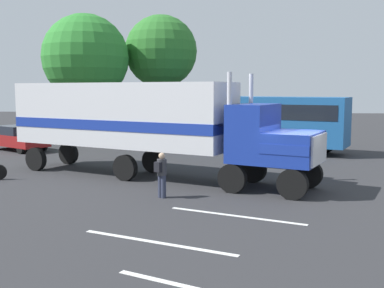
{
  "coord_description": "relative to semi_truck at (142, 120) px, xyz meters",
  "views": [
    {
      "loc": [
        -2.13,
        -17.45,
        3.87
      ],
      "look_at": [
        -3.89,
        1.67,
        1.6
      ],
      "focal_mm": 43.49,
      "sensor_mm": 36.0,
      "label": 1
    }
  ],
  "objects": [
    {
      "name": "ground_plane",
      "position": [
        6.21,
        -2.67,
        -2.52
      ],
      "size": [
        120.0,
        120.0,
        0.0
      ],
      "primitive_type": "plane",
      "color": "#2D2D30"
    },
    {
      "name": "lane_stripe_near",
      "position": [
        4.15,
        -6.17,
        -2.52
      ],
      "size": [
        4.16,
        1.74,
        0.01
      ],
      "primitive_type": "cube",
      "rotation": [
        0.0,
        0.0,
        -0.37
      ],
      "color": "silver",
      "rests_on": "ground_plane"
    },
    {
      "name": "lane_stripe_mid",
      "position": [
        2.16,
        -8.85,
        -2.52
      ],
      "size": [
        4.17,
        1.71,
        0.01
      ],
      "primitive_type": "cube",
      "rotation": [
        0.0,
        0.0,
        -0.36
      ],
      "color": "silver",
      "rests_on": "ground_plane"
    },
    {
      "name": "semi_truck",
      "position": [
        0.0,
        0.0,
        0.0
      ],
      "size": [
        13.99,
        7.9,
        4.5
      ],
      "color": "#193399",
      "rests_on": "ground_plane"
    },
    {
      "name": "person_bystander",
      "position": [
        1.51,
        -3.98,
        -1.63
      ],
      "size": [
        0.43,
        0.48,
        1.63
      ],
      "color": "#2D3347",
      "rests_on": "ground_plane"
    },
    {
      "name": "parked_bus",
      "position": [
        5.5,
        9.36,
        -0.46
      ],
      "size": [
        11.13,
        6.59,
        3.4
      ],
      "color": "#1E5999",
      "rests_on": "ground_plane"
    },
    {
      "name": "parked_car",
      "position": [
        -9.6,
        8.02,
        -1.72
      ],
      "size": [
        4.67,
        3.89,
        1.57
      ],
      "color": "maroon",
      "rests_on": "ground_plane"
    },
    {
      "name": "tree_left",
      "position": [
        -1.61,
        15.85,
        4.21
      ],
      "size": [
        5.54,
        5.54,
        9.53
      ],
      "color": "brown",
      "rests_on": "ground_plane"
    },
    {
      "name": "tree_center",
      "position": [
        -6.56,
        12.66,
        3.58
      ],
      "size": [
        6.16,
        6.16,
        9.19
      ],
      "color": "brown",
      "rests_on": "ground_plane"
    }
  ]
}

